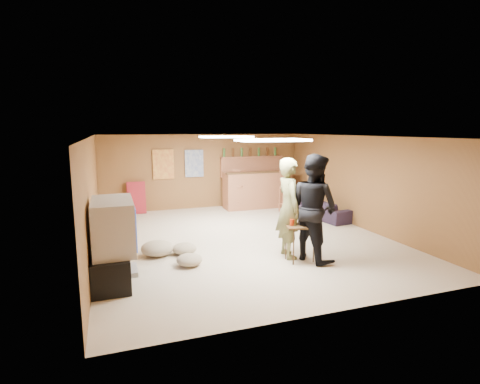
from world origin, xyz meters
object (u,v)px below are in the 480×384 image
object	(u,v)px
tv_body	(113,225)
tray_table	(300,243)
bar_counter	(257,190)
person_black	(314,208)
sofa	(325,209)
person_olive	(289,208)

from	to	relation	value
tv_body	tray_table	xyz separation A→B (m)	(3.16, -0.12, -0.57)
bar_counter	person_black	size ratio (longest dim) A/B	1.04
bar_counter	sofa	xyz separation A→B (m)	(1.20, -1.86, -0.30)
sofa	tray_table	size ratio (longest dim) A/B	2.59
person_black	tray_table	size ratio (longest dim) A/B	2.92
sofa	bar_counter	bearing A→B (deg)	25.40
person_olive	person_black	world-z (taller)	person_black
person_olive	tv_body	bearing A→B (deg)	97.32
person_black	bar_counter	bearing A→B (deg)	-26.67
person_olive	sofa	bearing A→B (deg)	-39.00
bar_counter	person_olive	world-z (taller)	person_olive
tv_body	person_olive	xyz separation A→B (m)	(3.07, 0.16, 0.02)
bar_counter	tv_body	bearing A→B (deg)	-133.00
person_black	tray_table	xyz separation A→B (m)	(-0.26, 0.00, -0.63)
tv_body	person_olive	world-z (taller)	person_olive
tv_body	bar_counter	bearing A→B (deg)	47.00
bar_counter	person_olive	bearing A→B (deg)	-104.19
person_olive	tray_table	world-z (taller)	person_olive
bar_counter	tray_table	distance (m)	4.68
tv_body	bar_counter	world-z (taller)	tv_body
tv_body	person_black	size ratio (longest dim) A/B	0.57
tv_body	person_black	world-z (taller)	person_black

